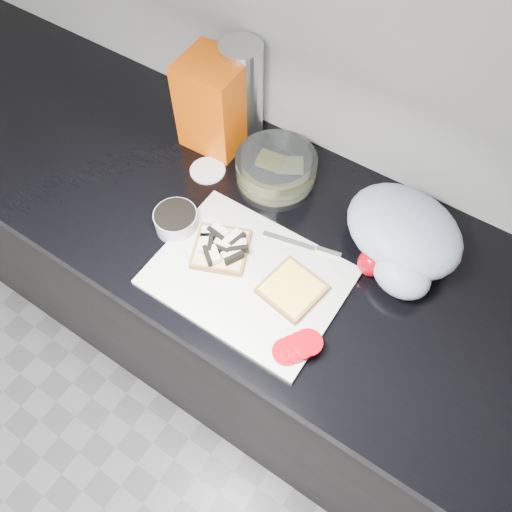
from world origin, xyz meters
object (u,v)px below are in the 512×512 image
at_px(bread_bag, 214,103).
at_px(steel_canister, 242,90).
at_px(cutting_board, 248,277).
at_px(glass_bowl, 276,170).

xyz_separation_m(bread_bag, steel_canister, (0.03, 0.07, 0.01)).
bearing_deg(cutting_board, bread_bag, 134.79).
bearing_deg(steel_canister, glass_bowl, -32.49).
distance_m(glass_bowl, steel_canister, 0.22).
bearing_deg(bread_bag, cutting_board, -47.14).
relative_size(bread_bag, steel_canister, 0.93).
relative_size(glass_bowl, steel_canister, 0.78).
relative_size(cutting_board, steel_canister, 1.62).
bearing_deg(bread_bag, glass_bowl, -12.95).
distance_m(bread_bag, steel_canister, 0.08).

